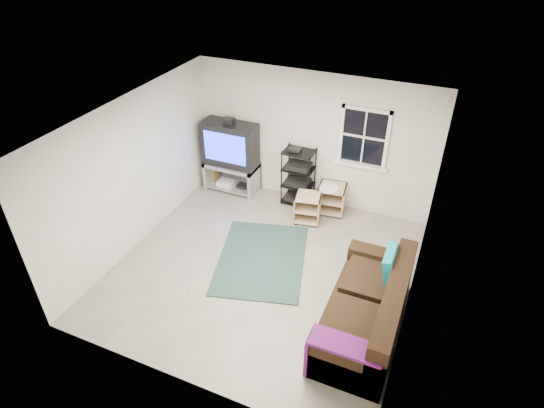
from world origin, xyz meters
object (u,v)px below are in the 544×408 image
at_px(side_table_right, 332,196).
at_px(side_table_left, 308,206).
at_px(av_rack, 298,180).
at_px(sofa, 367,311).
at_px(tv_unit, 231,151).

bearing_deg(side_table_right, side_table_left, -125.10).
bearing_deg(side_table_right, av_rack, 178.91).
xyz_separation_m(av_rack, side_table_right, (0.70, -0.01, -0.19)).
distance_m(av_rack, side_table_left, 0.64).
bearing_deg(sofa, av_rack, 127.19).
distance_m(av_rack, side_table_right, 0.72).
height_order(av_rack, side_table_right, av_rack).
xyz_separation_m(tv_unit, av_rack, (1.42, 0.06, -0.36)).
xyz_separation_m(side_table_right, sofa, (1.32, -2.64, 0.03)).
bearing_deg(av_rack, side_table_right, -1.09).
xyz_separation_m(side_table_left, sofa, (1.63, -2.18, 0.06)).
bearing_deg(sofa, side_table_left, 126.79).
xyz_separation_m(av_rack, side_table_left, (0.38, -0.47, -0.22)).
bearing_deg(av_rack, side_table_left, -50.98).
height_order(tv_unit, side_table_right, tv_unit).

